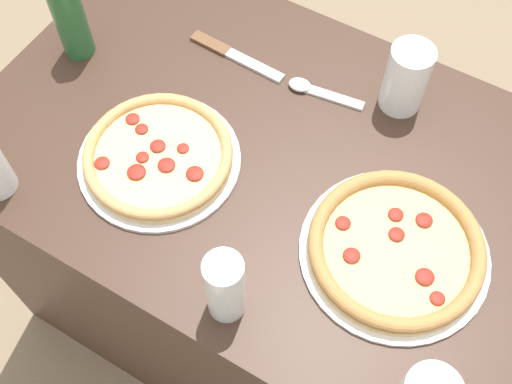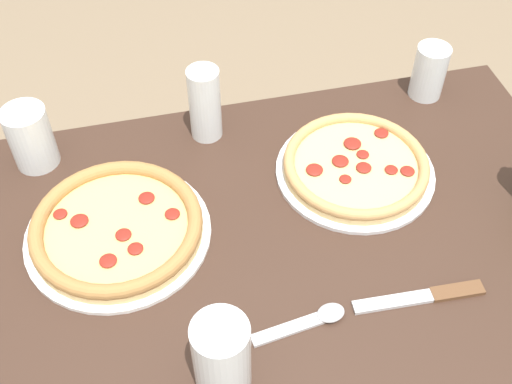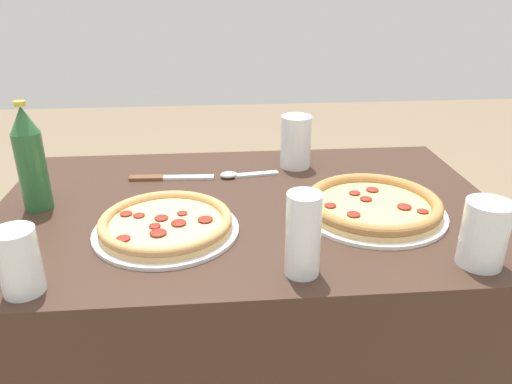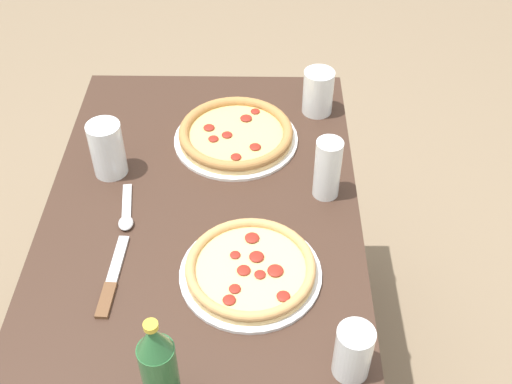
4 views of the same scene
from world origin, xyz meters
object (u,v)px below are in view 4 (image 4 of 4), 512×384
beer_bottle (159,370)px  glass_water (353,353)px  glass_lemonade (108,151)px  glass_iced_tea (318,94)px  pizza_salami (236,134)px  spoon (126,215)px  knife (112,279)px  glass_orange_juice (327,170)px  pizza_margherita (251,269)px

beer_bottle → glass_water: bearing=102.9°
glass_water → glass_lemonade: bearing=-135.3°
glass_iced_tea → glass_lemonade: glass_lemonade is taller
pizza_salami → glass_iced_tea: size_ratio=2.59×
pizza_salami → glass_water: bearing=19.4°
spoon → glass_water: bearing=50.9°
knife → glass_iced_tea: bearing=142.7°
pizza_salami → spoon: pizza_salami is taller
glass_orange_juice → beer_bottle: (0.54, -0.31, 0.04)m
glass_lemonade → pizza_salami: bearing=112.4°
glass_orange_juice → knife: bearing=-59.5°
pizza_salami → knife: bearing=-27.3°
glass_iced_tea → glass_lemonade: size_ratio=0.88×
glass_lemonade → spoon: glass_lemonade is taller
glass_orange_juice → glass_iced_tea: bearing=-179.6°
pizza_margherita → glass_water: bearing=40.4°
pizza_margherita → glass_water: 0.29m
pizza_margherita → spoon: 0.32m
glass_iced_tea → glass_lemonade: 0.57m
pizza_salami → glass_water: size_ratio=2.77×
pizza_salami → beer_bottle: beer_bottle is taller
pizza_margherita → glass_iced_tea: size_ratio=2.41×
glass_iced_tea → glass_water: (0.78, 0.02, -0.00)m
beer_bottle → pizza_salami: bearing=172.6°
pizza_salami → glass_iced_tea: glass_iced_tea is taller
glass_iced_tea → glass_water: size_ratio=1.07×
glass_orange_juice → glass_water: 0.46m
pizza_margherita → glass_iced_tea: 0.59m
pizza_margherita → beer_bottle: 0.34m
pizza_margherita → spoon: bearing=-120.0°
pizza_margherita → spoon: (-0.16, -0.28, -0.01)m
glass_orange_juice → glass_lemonade: bearing=-97.7°
glass_iced_tea → glass_orange_juice: bearing=0.4°
glass_lemonade → glass_water: size_ratio=1.22×
pizza_salami → beer_bottle: size_ratio=1.31×
knife → pizza_margherita: bearing=93.7°
beer_bottle → knife: 0.32m
pizza_salami → spoon: 0.36m
glass_iced_tea → glass_orange_juice: glass_orange_juice is taller
glass_iced_tea → glass_water: 0.78m
pizza_salami → pizza_margherita: bearing=6.0°
knife → glass_orange_juice: bearing=120.5°
pizza_margherita → glass_orange_juice: glass_orange_juice is taller
knife → spoon: size_ratio=1.39×
pizza_margherita → glass_orange_juice: size_ratio=1.94×
pizza_salami → glass_water: 0.69m
glass_water → knife: 0.51m
pizza_salami → knife: (0.46, -0.23, -0.02)m
knife → spoon: 0.18m
pizza_salami → pizza_margherita: size_ratio=1.08×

